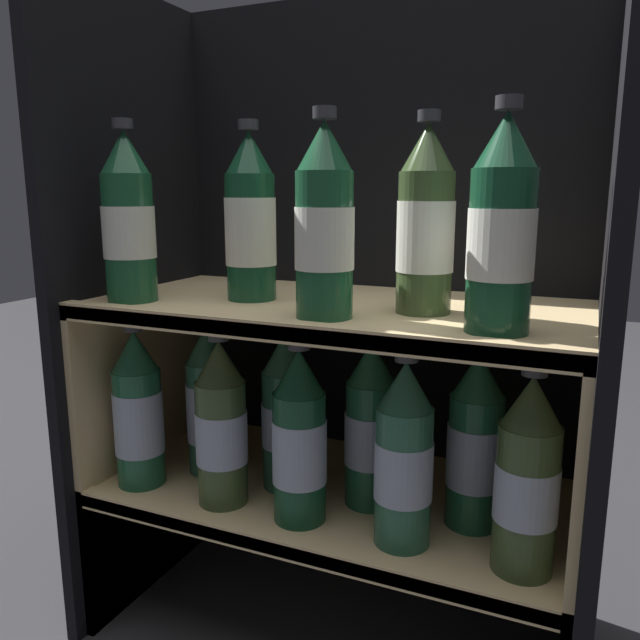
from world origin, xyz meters
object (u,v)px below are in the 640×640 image
Objects in this scene: bottle_upper_front_1 at (324,226)px; bottle_lower_back_1 at (286,414)px; bottle_upper_back_1 at (426,225)px; bottle_lower_front_2 at (299,441)px; bottle_lower_front_0 at (138,413)px; bottle_lower_front_1 at (221,427)px; bottle_upper_back_0 at (250,222)px; bottle_upper_front_0 at (128,221)px; bottle_lower_back_3 at (475,444)px; bottle_lower_back_0 at (210,403)px; bottle_lower_back_2 at (371,428)px; bottle_lower_front_3 at (404,458)px; bottle_lower_front_4 at (527,480)px; bottle_upper_front_2 at (502,230)px.

bottle_lower_back_1 is (-0.10, 0.08, -0.28)m from bottle_upper_front_1.
bottle_upper_back_1 is 1.00× the size of bottle_lower_front_2.
bottle_lower_front_2 is 0.10m from bottle_lower_back_1.
bottle_lower_front_0 and bottle_lower_front_1 have the same top height.
bottle_upper_front_1 is 0.29m from bottle_lower_front_2.
bottle_upper_back_0 is at bearing 27.79° from bottle_lower_front_0.
bottle_lower_front_0 is (-0.30, 0.00, -0.28)m from bottle_upper_front_1.
bottle_upper_front_0 is at bearing 0.00° from bottle_lower_front_0.
bottle_upper_front_0 is 1.00× the size of bottle_lower_back_3.
bottle_upper_front_1 reaches higher than bottle_lower_back_0.
bottle_lower_front_1 is 0.21m from bottle_lower_back_2.
bottle_lower_back_3 is (0.34, 0.08, -0.00)m from bottle_lower_front_1.
bottle_lower_front_2 is 0.11m from bottle_lower_back_2.
bottle_lower_front_3 is at bearing 0.00° from bottle_lower_front_2.
bottle_upper_front_0 is 0.41m from bottle_upper_back_1.
bottle_upper_back_0 is 1.00× the size of bottle_lower_front_4.
bottle_lower_front_3 is at bearing -13.47° from bottle_lower_back_0.
bottle_upper_front_1 is 1.00× the size of bottle_lower_front_0.
bottle_upper_back_1 is at bearing 29.99° from bottle_lower_front_2.
bottle_upper_back_0 is 0.32m from bottle_lower_front_2.
bottle_lower_front_3 is at bearing -21.64° from bottle_lower_back_1.
bottle_lower_front_2 is (0.12, 0.00, -0.00)m from bottle_lower_front_1.
bottle_lower_front_0 and bottle_lower_back_1 have the same top height.
bottle_lower_front_0 is at bearing 180.00° from bottle_upper_front_1.
bottle_upper_front_2 is 0.29m from bottle_lower_front_4.
bottle_upper_back_1 is 0.39m from bottle_lower_front_1.
bottle_upper_front_2 and bottle_upper_back_1 have the same top height.
bottle_upper_front_2 is 0.30m from bottle_lower_back_3.
bottle_lower_front_1 is at bearing 180.00° from bottle_upper_front_2.
bottle_upper_front_2 is (0.21, 0.00, -0.00)m from bottle_upper_front_1.
bottle_lower_back_2 is at bearing 131.49° from bottle_lower_front_3.
bottle_lower_front_4 is at bearing -11.36° from bottle_upper_back_0.
bottle_lower_front_4 is at bearing 0.00° from bottle_upper_front_0.
bottle_upper_back_0 is 0.44m from bottle_lower_back_3.
bottle_lower_front_4 is at bearing -9.50° from bottle_lower_back_0.
bottle_upper_back_1 reaches higher than bottle_lower_back_2.
bottle_upper_front_1 is at bearing 0.00° from bottle_lower_front_0.
bottle_upper_front_1 is at bearing 0.00° from bottle_lower_front_1.
bottle_lower_back_0 is 0.41m from bottle_lower_back_3.
bottle_lower_front_4 is (0.41, 0.00, 0.00)m from bottle_lower_front_1.
bottle_upper_front_1 is at bearing 180.00° from bottle_lower_front_3.
bottle_upper_back_1 is 1.00× the size of bottle_lower_front_3.
bottle_lower_back_3 is (0.07, 0.08, -0.00)m from bottle_lower_front_3.
bottle_lower_front_0 and bottle_lower_front_2 have the same top height.
bottle_lower_front_3 and bottle_lower_back_3 have the same top height.
bottle_lower_front_4 and bottle_lower_back_2 have the same top height.
bottle_lower_back_2 is (-0.22, 0.08, -0.00)m from bottle_lower_front_4.
bottle_lower_front_0 is at bearing 180.00° from bottle_lower_front_4.
bottle_lower_back_2 is at bearing 180.00° from bottle_lower_back_3.
bottle_upper_back_0 and bottle_upper_back_1 have the same top height.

